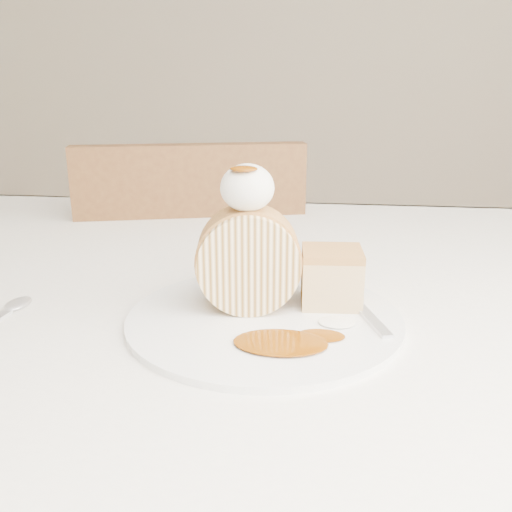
# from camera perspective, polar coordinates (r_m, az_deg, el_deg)

# --- Properties ---
(table) EXTENTS (1.40, 0.90, 0.75)m
(table) POSITION_cam_1_polar(r_m,az_deg,el_deg) (0.76, 0.21, -8.59)
(table) COLOR silver
(table) RESTS_ON ground
(chair_far) EXTENTS (0.51, 0.51, 0.88)m
(chair_far) POSITION_cam_1_polar(r_m,az_deg,el_deg) (1.23, -6.18, -6.12)
(chair_far) COLOR brown
(chair_far) RESTS_ON ground
(plate) EXTENTS (0.30, 0.30, 0.01)m
(plate) POSITION_cam_1_polar(r_m,az_deg,el_deg) (0.60, 0.84, -6.29)
(plate) COLOR white
(plate) RESTS_ON table
(roulade_slice) EXTENTS (0.11, 0.07, 0.11)m
(roulade_slice) POSITION_cam_1_polar(r_m,az_deg,el_deg) (0.60, -0.76, -0.41)
(roulade_slice) COLOR #FFE4B1
(roulade_slice) RESTS_ON plate
(cake_chunk) EXTENTS (0.07, 0.06, 0.05)m
(cake_chunk) POSITION_cam_1_polar(r_m,az_deg,el_deg) (0.62, 7.54, -2.43)
(cake_chunk) COLOR #C28149
(cake_chunk) RESTS_ON plate
(whipped_cream) EXTENTS (0.06, 0.06, 0.05)m
(whipped_cream) POSITION_cam_1_polar(r_m,az_deg,el_deg) (0.58, -0.88, 6.84)
(whipped_cream) COLOR white
(whipped_cream) RESTS_ON roulade_slice
(caramel_drizzle) EXTENTS (0.03, 0.02, 0.01)m
(caramel_drizzle) POSITION_cam_1_polar(r_m,az_deg,el_deg) (0.56, -1.24, 9.33)
(caramel_drizzle) COLOR #713504
(caramel_drizzle) RESTS_ON whipped_cream
(caramel_pool) EXTENTS (0.09, 0.06, 0.00)m
(caramel_pool) POSITION_cam_1_polar(r_m,az_deg,el_deg) (0.54, 2.46, -8.62)
(caramel_pool) COLOR #713504
(caramel_pool) RESTS_ON plate
(fork) EXTENTS (0.08, 0.17, 0.00)m
(fork) POSITION_cam_1_polar(r_m,az_deg,el_deg) (0.61, 10.78, -5.51)
(fork) COLOR silver
(fork) RESTS_ON plate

